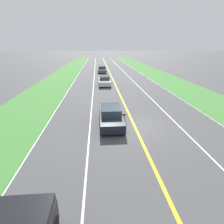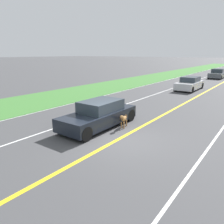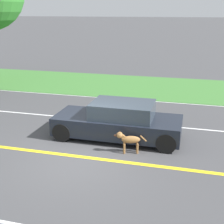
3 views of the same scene
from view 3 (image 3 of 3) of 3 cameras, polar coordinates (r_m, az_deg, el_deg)
ground_plane at (r=10.17m, az=-5.55°, el=-8.18°), size 400.00×400.00×0.00m
centre_divider_line at (r=10.17m, az=-5.55°, el=-8.16°), size 0.18×160.00×0.01m
lane_edge_line_right at (r=16.48m, az=2.91°, el=2.34°), size 0.14×160.00×0.01m
lane_dash_same_dir at (r=13.23m, az=-0.30°, el=-1.67°), size 0.10×160.00×0.01m
grass_verge_right at (r=19.32m, az=4.79°, el=4.72°), size 6.00×160.00×0.03m
ego_car at (r=11.30m, az=1.24°, el=-1.75°), size 1.81×4.57×1.38m
dog at (r=10.23m, az=3.00°, el=-5.05°), size 0.40×1.06×0.75m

